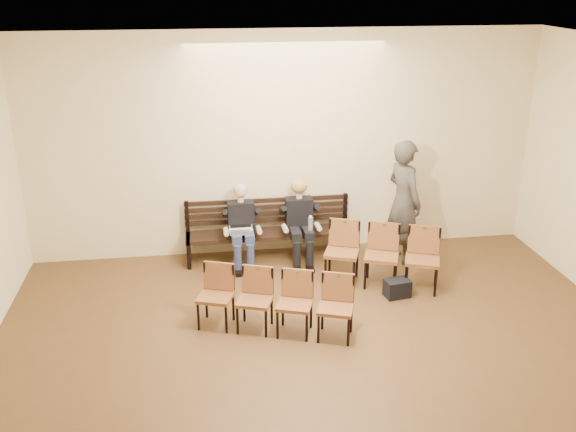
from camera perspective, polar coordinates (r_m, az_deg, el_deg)
name	(u,v)px	position (r m, az deg, el deg)	size (l,w,h in m)	color
room_walls	(352,178)	(5.82, 5.67, 3.40)	(8.02, 10.01, 3.51)	beige
bench	(269,245)	(10.15, -1.68, -2.59)	(2.60, 0.90, 0.45)	black
seated_man	(242,227)	(9.85, -4.13, -1.00)	(0.50, 0.69, 1.20)	black
seated_woman	(300,224)	(9.95, 1.06, -0.74)	(0.51, 0.71, 1.19)	black
laptop	(241,232)	(9.73, -4.17, -1.45)	(0.35, 0.28, 0.26)	silver
water_bottle	(310,231)	(9.78, 2.01, -1.32)	(0.07, 0.07, 0.24)	silver
bag	(397,288)	(9.15, 9.68, -6.34)	(0.34, 0.23, 0.25)	black
passerby	(404,193)	(9.95, 10.30, 2.07)	(0.81, 0.53, 2.22)	#3A362F
chair_row_front	(274,303)	(8.08, -1.22, -7.72)	(1.96, 0.44, 0.81)	brown
chair_row_back	(382,257)	(9.30, 8.32, -3.59)	(1.62, 0.49, 0.90)	brown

